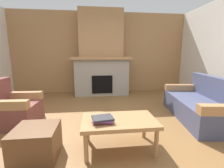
# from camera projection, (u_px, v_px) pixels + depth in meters

# --- Properties ---
(ground) EXTENTS (9.00, 9.00, 0.00)m
(ground) POSITION_uv_depth(u_px,v_px,m) (109.00, 129.00, 2.75)
(ground) COLOR brown
(wall_back_wood_panel) EXTENTS (6.00, 0.12, 2.70)m
(wall_back_wood_panel) POSITION_uv_depth(u_px,v_px,m) (101.00, 53.00, 5.43)
(wall_back_wood_panel) COLOR #A87A4C
(wall_back_wood_panel) RESTS_ON ground
(fireplace) EXTENTS (1.90, 0.82, 2.70)m
(fireplace) POSITION_uv_depth(u_px,v_px,m) (101.00, 59.00, 5.10)
(fireplace) COLOR gray
(fireplace) RESTS_ON ground
(couch) EXTENTS (1.10, 1.91, 0.85)m
(couch) POSITION_uv_depth(u_px,v_px,m) (201.00, 105.00, 3.18)
(couch) COLOR #474C6B
(couch) RESTS_ON ground
(armchair) EXTENTS (0.79, 0.79, 0.85)m
(armchair) POSITION_uv_depth(u_px,v_px,m) (13.00, 109.00, 2.90)
(armchair) COLOR brown
(armchair) RESTS_ON ground
(coffee_table) EXTENTS (1.00, 0.60, 0.43)m
(coffee_table) POSITION_uv_depth(u_px,v_px,m) (119.00, 123.00, 2.13)
(coffee_table) COLOR #A87A4C
(coffee_table) RESTS_ON ground
(ottoman) EXTENTS (0.52, 0.52, 0.40)m
(ottoman) POSITION_uv_depth(u_px,v_px,m) (37.00, 142.00, 1.97)
(ottoman) COLOR brown
(ottoman) RESTS_ON ground
(book_stack_near_edge) EXTENTS (0.29, 0.26, 0.07)m
(book_stack_near_edge) POSITION_uv_depth(u_px,v_px,m) (103.00, 119.00, 2.03)
(book_stack_near_edge) COLOR #B23833
(book_stack_near_edge) RESTS_ON coffee_table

